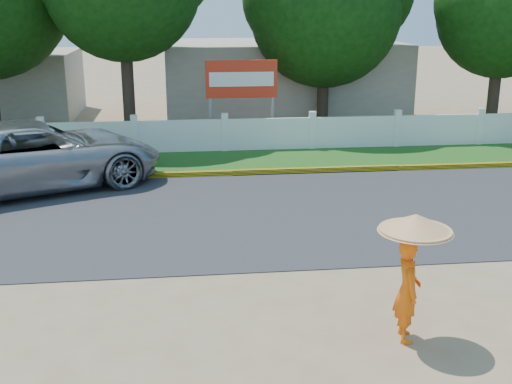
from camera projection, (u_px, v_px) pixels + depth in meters
ground at (269, 296)px, 11.15m from camera, size 120.00×120.00×0.00m
road at (244, 214)px, 15.43m from camera, size 60.00×7.00×0.02m
grass_verge at (228, 161)px, 20.42m from camera, size 60.00×3.50×0.03m
curb at (232, 173)px, 18.78m from camera, size 40.00×0.18×0.16m
fence at (225, 135)px, 21.64m from camera, size 40.00×0.10×1.10m
building_near at (282, 79)px, 28.14m from camera, size 10.00×6.00×3.20m
vehicle at (37, 155)px, 17.31m from camera, size 7.34×5.56×1.85m
monk_with_parasol at (411, 259)px, 9.40m from camera, size 1.10×1.10×2.00m
billboard at (241, 84)px, 22.30m from camera, size 2.50×0.13×2.95m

